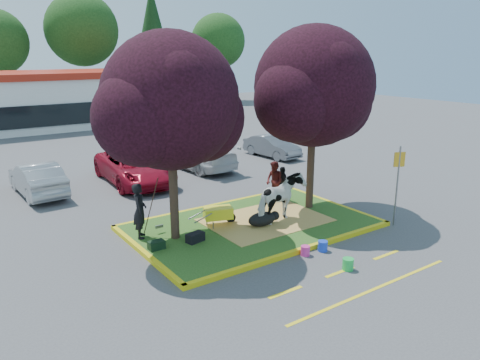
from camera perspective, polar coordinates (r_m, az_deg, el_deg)
ground at (r=16.58m, az=1.46°, el=-5.81°), size 90.00×90.00×0.00m
median_island at (r=16.55m, az=1.47°, el=-5.57°), size 8.00×5.00×0.15m
curb_near at (r=14.71m, az=7.48°, el=-8.49°), size 8.30×0.16×0.15m
curb_far at (r=18.57m, az=-3.25°, el=-3.21°), size 8.30×0.16×0.15m
curb_left at (r=14.70m, az=-11.63°, el=-8.72°), size 0.16×5.30×0.15m
curb_right at (r=19.11m, az=11.40°, el=-2.95°), size 0.16×5.30×0.15m
straw_bedding at (r=16.86m, az=3.12°, el=-4.89°), size 4.20×3.00×0.01m
tree_purple_left at (r=14.42m, az=-8.39°, el=8.71°), size 5.06×4.20×6.51m
tree_purple_right at (r=17.53m, az=9.07°, el=10.53°), size 5.30×4.40×6.82m
fire_lane_stripe_a at (r=12.47m, az=5.56°, el=-13.47°), size 1.10×0.12×0.01m
fire_lane_stripe_b at (r=13.71m, az=12.08°, el=-10.92°), size 1.10×0.12×0.01m
fire_lane_stripe_c at (r=15.12m, az=17.36°, el=-8.72°), size 1.10×0.12×0.01m
fire_lane_long at (r=13.03m, az=16.00°, el=-12.69°), size 6.00×0.10×0.01m
retail_building at (r=42.10m, az=-19.55°, el=9.49°), size 20.40×8.40×4.40m
treeline at (r=51.14m, az=-24.05°, el=16.14°), size 46.58×7.80×14.63m
cow at (r=16.49m, az=4.98°, el=-2.31°), size 2.17×1.41×1.69m
calf at (r=16.28m, az=2.71°, el=-4.78°), size 1.19×0.82×0.47m
handler at (r=15.39m, az=-12.13°, el=-3.68°), size 0.67×0.78×1.82m
visitor_a at (r=18.85m, az=4.23°, el=-0.15°), size 0.62×0.79×1.60m
visitor_b at (r=18.94m, az=5.17°, el=-0.42°), size 0.50×0.87×1.40m
wheelbarrow at (r=16.23m, az=-2.65°, el=-4.05°), size 1.73×0.85×0.65m
gear_bag_dark at (r=15.03m, az=-5.48°, el=-6.97°), size 0.63×0.43×0.29m
gear_bag_green at (r=14.67m, az=-10.15°, el=-7.81°), size 0.49×0.31×0.26m
sign_post at (r=17.14m, az=18.69°, el=0.41°), size 0.38×0.19×2.87m
bucket_green at (r=13.83m, az=13.03°, el=-9.96°), size 0.40×0.40×0.34m
bucket_pink at (r=14.51m, az=7.96°, el=-8.54°), size 0.30×0.30×0.30m
bucket_blue at (r=14.89m, az=10.04°, el=-7.94°), size 0.34×0.34×0.33m
car_silver at (r=21.90m, az=-23.48°, el=0.15°), size 1.67×4.37×1.42m
car_red at (r=22.47m, az=-12.74°, el=1.60°), size 2.84×5.66×1.54m
car_white at (r=24.73m, az=-5.26°, el=3.13°), size 2.56×5.35×1.50m
car_grey at (r=27.44m, az=3.91°, el=4.12°), size 1.64×3.88×1.24m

